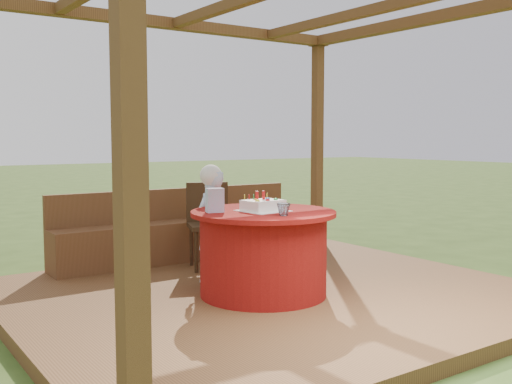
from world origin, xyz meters
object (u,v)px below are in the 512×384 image
bench (183,236)px  drinking_glass (284,210)px  chair (209,220)px  birthday_cake (263,205)px  table (263,252)px  gift_bag (215,200)px  elderly_woman (211,222)px

bench → drinking_glass: size_ratio=26.74×
chair → birthday_cake: size_ratio=2.25×
bench → chair: bearing=-84.9°
table → gift_bag: (-0.40, 0.15, 0.47)m
birthday_cake → gift_bag: size_ratio=1.94×
bench → birthday_cake: size_ratio=7.49×
bench → table: 1.81m
bench → table: bench is taller
bench → elderly_woman: elderly_woman is taller
elderly_woman → chair: bearing=61.6°
chair → birthday_cake: birthday_cake is taller
table → chair: bearing=81.3°
table → drinking_glass: size_ratio=11.30×
chair → gift_bag: (-0.60, -1.12, 0.34)m
gift_bag → drinking_glass: gift_bag is taller
elderly_woman → gift_bag: size_ratio=5.46×
birthday_cake → drinking_glass: bearing=-97.1°
bench → drinking_glass: drinking_glass is taller
table → chair: 1.30m
birthday_cake → gift_bag: bearing=156.4°
elderly_woman → gift_bag: elderly_woman is taller
chair → drinking_glass: chair is taller
gift_bag → elderly_woman: bearing=77.1°
bench → table: (-0.15, -1.80, 0.11)m
table → gift_bag: size_ratio=6.13×
birthday_cake → gift_bag: (-0.39, 0.17, 0.05)m
elderly_woman → gift_bag: (-0.29, -0.56, 0.27)m
table → birthday_cake: bearing=-134.0°
gift_bag → bench: bearing=86.1°
table → drinking_glass: bearing=-98.9°
chair → elderly_woman: (-0.31, -0.57, 0.07)m
chair → birthday_cake: 1.34m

